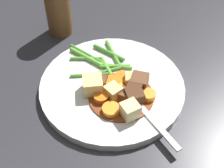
{
  "coord_description": "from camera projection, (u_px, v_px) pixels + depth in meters",
  "views": [
    {
      "loc": [
        0.41,
        -0.03,
        0.45
      ],
      "look_at": [
        0.0,
        0.0,
        0.02
      ],
      "focal_mm": 51.53,
      "sensor_mm": 36.0,
      "label": 1
    }
  ],
  "objects": [
    {
      "name": "ground_plane",
      "position": [
        112.0,
        90.0,
        0.6
      ],
      "size": [
        3.0,
        3.0,
        0.0
      ],
      "primitive_type": "plane",
      "color": "#2D2D33"
    },
    {
      "name": "dinner_plate",
      "position": [
        112.0,
        87.0,
        0.6
      ],
      "size": [
        0.27,
        0.27,
        0.02
      ],
      "primitive_type": "cylinder",
      "color": "white",
      "rests_on": "ground_plane"
    },
    {
      "name": "stew_sauce",
      "position": [
        121.0,
        96.0,
        0.57
      ],
      "size": [
        0.12,
        0.12,
        0.0
      ],
      "primitive_type": "cylinder",
      "color": "brown",
      "rests_on": "dinner_plate"
    },
    {
      "name": "carrot_slice_0",
      "position": [
        101.0,
        98.0,
        0.56
      ],
      "size": [
        0.04,
        0.04,
        0.01
      ],
      "primitive_type": "cylinder",
      "rotation": [
        0.0,
        0.0,
        2.63
      ],
      "color": "orange",
      "rests_on": "dinner_plate"
    },
    {
      "name": "carrot_slice_1",
      "position": [
        122.0,
        78.0,
        0.6
      ],
      "size": [
        0.04,
        0.04,
        0.01
      ],
      "primitive_type": "cylinder",
      "rotation": [
        0.0,
        0.0,
        5.64
      ],
      "color": "orange",
      "rests_on": "dinner_plate"
    },
    {
      "name": "carrot_slice_2",
      "position": [
        111.0,
        110.0,
        0.54
      ],
      "size": [
        0.04,
        0.04,
        0.01
      ],
      "primitive_type": "cylinder",
      "rotation": [
        0.0,
        0.0,
        4.36
      ],
      "color": "orange",
      "rests_on": "dinner_plate"
    },
    {
      "name": "carrot_slice_3",
      "position": [
        111.0,
        80.0,
        0.59
      ],
      "size": [
        0.04,
        0.04,
        0.01
      ],
      "primitive_type": "cylinder",
      "rotation": [
        0.0,
        0.0,
        4.3
      ],
      "color": "orange",
      "rests_on": "dinner_plate"
    },
    {
      "name": "carrot_slice_4",
      "position": [
        148.0,
        96.0,
        0.56
      ],
      "size": [
        0.03,
        0.03,
        0.01
      ],
      "primitive_type": "cylinder",
      "rotation": [
        0.0,
        0.0,
        1.33
      ],
      "color": "orange",
      "rests_on": "dinner_plate"
    },
    {
      "name": "carrot_slice_5",
      "position": [
        116.0,
        88.0,
        0.58
      ],
      "size": [
        0.04,
        0.04,
        0.01
      ],
      "primitive_type": "cylinder",
      "rotation": [
        0.0,
        0.0,
        2.72
      ],
      "color": "orange",
      "rests_on": "dinner_plate"
    },
    {
      "name": "potato_chunk_0",
      "position": [
        131.0,
        78.0,
        0.59
      ],
      "size": [
        0.03,
        0.02,
        0.02
      ],
      "primitive_type": "cube",
      "rotation": [
        0.0,
        0.0,
        6.21
      ],
      "color": "#DBBC6B",
      "rests_on": "dinner_plate"
    },
    {
      "name": "potato_chunk_1",
      "position": [
        130.0,
        110.0,
        0.53
      ],
      "size": [
        0.04,
        0.04,
        0.03
      ],
      "primitive_type": "cube",
      "rotation": [
        0.0,
        0.0,
        0.43
      ],
      "color": "#EAD68C",
      "rests_on": "dinner_plate"
    },
    {
      "name": "potato_chunk_2",
      "position": [
        113.0,
        92.0,
        0.56
      ],
      "size": [
        0.04,
        0.04,
        0.02
      ],
      "primitive_type": "cube",
      "rotation": [
        0.0,
        0.0,
        5.34
      ],
      "color": "#E5CC7A",
      "rests_on": "dinner_plate"
    },
    {
      "name": "potato_chunk_3",
      "position": [
        93.0,
        85.0,
        0.57
      ],
      "size": [
        0.04,
        0.04,
        0.03
      ],
      "primitive_type": "cube",
      "rotation": [
        0.0,
        0.0,
        3.18
      ],
      "color": "#E5CC7A",
      "rests_on": "dinner_plate"
    },
    {
      "name": "meat_chunk_0",
      "position": [
        101.0,
        82.0,
        0.58
      ],
      "size": [
        0.03,
        0.03,
        0.02
      ],
      "primitive_type": "cube",
      "rotation": [
        0.0,
        0.0,
        4.36
      ],
      "color": "#56331E",
      "rests_on": "dinner_plate"
    },
    {
      "name": "meat_chunk_1",
      "position": [
        134.0,
        90.0,
        0.57
      ],
      "size": [
        0.03,
        0.03,
        0.02
      ],
      "primitive_type": "cube",
      "rotation": [
        0.0,
        0.0,
        1.21
      ],
      "color": "#4C2B19",
      "rests_on": "dinner_plate"
    },
    {
      "name": "meat_chunk_2",
      "position": [
        126.0,
        95.0,
        0.56
      ],
      "size": [
        0.03,
        0.03,
        0.02
      ],
      "primitive_type": "cube",
      "rotation": [
        0.0,
        0.0,
        5.74
      ],
      "color": "brown",
      "rests_on": "dinner_plate"
    },
    {
      "name": "meat_chunk_3",
      "position": [
        139.0,
        82.0,
        0.58
      ],
      "size": [
        0.04,
        0.04,
        0.02
      ],
      "primitive_type": "cube",
      "rotation": [
        0.0,
        0.0,
        4.36
      ],
      "color": "brown",
      "rests_on": "dinner_plate"
    },
    {
      "name": "meat_chunk_4",
      "position": [
        134.0,
        97.0,
        0.56
      ],
      "size": [
        0.03,
        0.03,
        0.02
      ],
      "primitive_type": "cube",
      "rotation": [
        0.0,
        0.0,
        0.19
      ],
      "color": "#4C2B19",
      "rests_on": "dinner_plate"
    },
    {
      "name": "green_bean_0",
      "position": [
        115.0,
        66.0,
        0.62
      ],
      "size": [
        0.01,
        0.06,
        0.01
      ],
      "primitive_type": "cylinder",
      "rotation": [
        0.0,
        1.57,
        4.67
      ],
      "color": "#599E38",
      "rests_on": "dinner_plate"
    },
    {
      "name": "green_bean_1",
      "position": [
        86.0,
        58.0,
        0.64
      ],
      "size": [
        0.01,
        0.06,
        0.01
      ],
      "primitive_type": "cylinder",
      "rotation": [
        0.0,
        1.57,
        4.63
      ],
      "color": "#599E38",
      "rests_on": "dinner_plate"
    },
    {
      "name": "green_bean_2",
      "position": [
        106.0,
        66.0,
        0.62
      ],
      "size": [
        0.05,
        0.02,
        0.01
      ],
      "primitive_type": "cylinder",
      "rotation": [
        0.0,
        1.57,
        3.45
      ],
      "color": "#66AD42",
      "rests_on": "dinner_plate"
    },
    {
      "name": "green_bean_3",
      "position": [
        92.0,
        75.0,
        0.61
      ],
      "size": [
        0.01,
        0.08,
        0.01
      ],
      "primitive_type": "cylinder",
      "rotation": [
        0.0,
        1.57,
        4.71
      ],
      "color": "#4C8E33",
      "rests_on": "dinner_plate"
    },
    {
      "name": "green_bean_4",
      "position": [
        86.0,
        57.0,
        0.64
      ],
      "size": [
        0.06,
        0.07,
        0.01
      ],
      "primitive_type": "cylinder",
      "rotation": [
        0.0,
        1.57,
        3.98
      ],
      "color": "#66AD42",
      "rests_on": "dinner_plate"
    },
    {
      "name": "green_bean_5",
      "position": [
        107.0,
        53.0,
        0.65
      ],
      "size": [
        0.06,
        0.06,
        0.01
      ],
      "primitive_type": "cylinder",
      "rotation": [
        0.0,
        1.57,
        4.0
      ],
      "color": "#4C8E33",
      "rests_on": "dinner_plate"
    },
    {
      "name": "green_bean_6",
      "position": [
        115.0,
        66.0,
        0.62
      ],
      "size": [
        0.02,
        0.07,
        0.01
      ],
      "primitive_type": "cylinder",
      "rotation": [
        0.0,
        1.57,
        4.44
      ],
      "color": "#66AD42",
      "rests_on": "dinner_plate"
    },
    {
      "name": "green_bean_7",
      "position": [
        104.0,
        72.0,
        0.61
      ],
      "size": [
        0.02,
        0.07,
        0.01
      ],
      "primitive_type": "cylinder",
      "rotation": [
        0.0,
        1.57,
        4.96
      ],
      "color": "#4C8E33",
      "rests_on": "dinner_plate"
    },
    {
      "name": "green_bean_8",
      "position": [
        87.0,
        54.0,
        0.65
      ],
      "size": [
        0.06,
        0.07,
        0.01
      ],
      "primitive_type": "cylinder",
      "rotation": [
        0.0,
        1.57,
        3.96
      ],
      "color": "#4C8E33",
      "rests_on": "dinner_plate"
    },
    {
      "name": "green_bean_9",
      "position": [
        113.0,
        53.0,
        0.65
      ],
      "size": [
        0.08,
        0.03,
        0.01
      ],
      "primitive_type": "cylinder",
      "rotation": [
        0.0,
        1.57,
        3.4
      ],
      "color": "#599E38",
      "rests_on": "dinner_plate"
    },
    {
      "name": "fork",
      "position": [
        144.0,
        110.0,
        0.55
      ],
      "size": [
        0.16,
        0.1,
        0.0
      ],
      "color": "silver",
      "rests_on": "dinner_plate"
    },
    {
      "name": "pepper_mill",
      "position": [
        58.0,
        7.0,
        0.68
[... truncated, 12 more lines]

